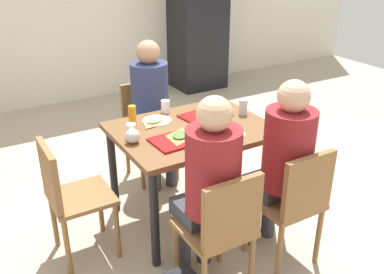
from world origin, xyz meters
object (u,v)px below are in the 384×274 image
(chair_near_left, at_px, (222,227))
(pizza_slice_b, at_px, (209,114))
(plastic_cup_a, at_px, (165,106))
(drink_fridge, at_px, (198,22))
(chair_near_right, at_px, (295,200))
(person_in_brown_jacket, at_px, (283,157))
(pizza_slice_a, at_px, (180,135))
(plastic_cup_c, at_px, (131,131))
(foil_bundle, at_px, (133,136))
(person_in_red, at_px, (209,179))
(person_far_side, at_px, (152,102))
(condiment_bottle, at_px, (132,116))
(main_table, at_px, (192,140))
(paper_plate_near_edge, at_px, (230,134))
(soda_can, at_px, (243,107))
(pizza_slice_c, at_px, (154,120))
(tray_red_far, at_px, (205,116))
(paper_plate_center, at_px, (157,121))
(chair_left_end, at_px, (68,193))
(tray_red_near, at_px, (178,140))
(chair_far_side, at_px, (146,123))
(plastic_cup_b, at_px, (224,139))

(chair_near_left, relative_size, pizza_slice_b, 3.98)
(plastic_cup_a, xyz_separation_m, drink_fridge, (1.80, 2.48, 0.13))
(chair_near_right, xyz_separation_m, person_in_brown_jacket, (-0.00, 0.14, 0.25))
(pizza_slice_a, relative_size, pizza_slice_b, 1.18)
(person_in_brown_jacket, xyz_separation_m, plastic_cup_c, (-0.73, 0.74, 0.06))
(plastic_cup_c, height_order, foil_bundle, same)
(foil_bundle, bearing_deg, pizza_slice_a, -18.13)
(foil_bundle, bearing_deg, person_in_red, -73.33)
(person_in_brown_jacket, xyz_separation_m, person_far_side, (-0.28, 1.35, 0.00))
(pizza_slice_b, bearing_deg, condiment_bottle, 166.81)
(chair_near_right, xyz_separation_m, drink_fridge, (1.49, 3.67, 0.44))
(main_table, bearing_deg, drink_fridge, 58.20)
(person_in_red, bearing_deg, paper_plate_near_edge, 44.35)
(person_in_red, distance_m, foil_bundle, 0.69)
(chair_near_right, xyz_separation_m, paper_plate_near_edge, (-0.11, 0.58, 0.26))
(chair_near_left, distance_m, drink_fridge, 4.22)
(plastic_cup_a, bearing_deg, soda_can, -34.50)
(person_in_brown_jacket, distance_m, pizza_slice_a, 0.71)
(chair_near_right, distance_m, pizza_slice_c, 1.18)
(chair_near_right, relative_size, person_in_brown_jacket, 0.68)
(pizza_slice_a, distance_m, foil_bundle, 0.32)
(person_far_side, distance_m, tray_red_far, 0.58)
(plastic_cup_a, xyz_separation_m, plastic_cup_c, (-0.42, -0.30, 0.00))
(paper_plate_center, relative_size, soda_can, 1.80)
(paper_plate_center, bearing_deg, foil_bundle, -139.86)
(paper_plate_center, bearing_deg, drink_fridge, 53.47)
(paper_plate_near_edge, height_order, plastic_cup_c, plastic_cup_c)
(person_in_red, bearing_deg, main_table, 67.50)
(main_table, xyz_separation_m, plastic_cup_c, (-0.45, 0.06, 0.15))
(main_table, xyz_separation_m, chair_left_end, (-0.94, 0.00, -0.16))
(chair_near_left, relative_size, paper_plate_near_edge, 3.94)
(chair_near_right, xyz_separation_m, paper_plate_center, (-0.45, 1.05, 0.26))
(person_in_brown_jacket, xyz_separation_m, pizza_slice_c, (-0.47, 0.90, 0.03))
(tray_red_near, bearing_deg, person_in_brown_jacket, -47.78)
(chair_far_side, relative_size, person_far_side, 0.68)
(main_table, bearing_deg, condiment_bottle, 146.81)
(plastic_cup_b, bearing_deg, plastic_cup_a, 94.35)
(pizza_slice_b, bearing_deg, paper_plate_center, 160.42)
(person_in_red, height_order, plastic_cup_a, person_in_red)
(chair_left_end, height_order, plastic_cup_a, plastic_cup_a)
(tray_red_far, height_order, soda_can, soda_can)
(person_in_brown_jacket, bearing_deg, main_table, 112.50)
(chair_far_side, xyz_separation_m, person_in_brown_jacket, (0.28, -1.49, 0.25))
(paper_plate_center, distance_m, plastic_cup_b, 0.64)
(pizza_slice_b, distance_m, plastic_cup_b, 0.51)
(main_table, distance_m, paper_plate_near_edge, 0.31)
(chair_near_left, relative_size, person_in_red, 0.68)
(chair_near_right, distance_m, person_in_red, 0.63)
(foil_bundle, bearing_deg, chair_far_side, 60.41)
(person_in_red, height_order, paper_plate_center, person_in_red)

